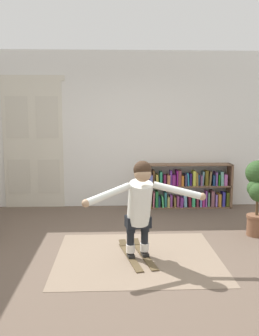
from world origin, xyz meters
TOP-DOWN VIEW (x-y plane):
  - ground_plane at (0.00, 0.00)m, footprint 7.20×7.20m
  - back_wall at (0.00, 2.60)m, footprint 6.00×0.10m
  - double_door at (-1.63, 2.54)m, footprint 1.22×0.05m
  - rug at (0.16, -0.05)m, footprint 2.02×1.76m
  - bookshelf at (1.24, 2.39)m, footprint 1.65×0.30m
  - potted_plant at (1.95, 0.74)m, footprint 0.41×0.50m
  - skis_pair at (0.15, -0.02)m, footprint 0.45×0.98m
  - person_skier at (0.18, -0.16)m, footprint 1.43×0.69m

SIDE VIEW (x-z plane):
  - ground_plane at x=0.00m, z-range 0.00..0.00m
  - rug at x=0.16m, z-range 0.00..0.01m
  - skis_pair at x=0.15m, z-range -0.01..0.06m
  - bookshelf at x=1.24m, z-range -0.04..0.79m
  - potted_plant at x=1.95m, z-range 0.16..1.26m
  - person_skier at x=0.18m, z-range 0.15..1.32m
  - double_door at x=-1.63m, z-range 0.01..2.46m
  - back_wall at x=0.00m, z-range 0.00..2.90m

